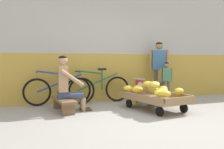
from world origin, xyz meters
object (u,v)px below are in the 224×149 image
(weighing_scale, at_px, (139,84))
(bicycle_far_left, at_px, (98,88))
(vendor_seated, at_px, (67,84))
(shopping_bag, at_px, (143,100))
(customer_adult, at_px, (159,64))
(customer_child, at_px, (166,77))
(bicycle_near_left, at_px, (60,90))
(banana_cart, at_px, (155,99))
(plastic_crate, at_px, (139,96))
(low_bench, at_px, (63,102))

(weighing_scale, xyz_separation_m, bicycle_far_left, (-0.96, 0.34, -0.10))
(vendor_seated, xyz_separation_m, shopping_bag, (1.76, 0.05, -0.45))
(weighing_scale, distance_m, bicycle_far_left, 1.03)
(vendor_seated, bearing_deg, customer_adult, 15.20)
(customer_adult, relative_size, customer_child, 1.53)
(customer_adult, xyz_separation_m, shopping_bag, (-0.81, -0.65, -0.83))
(vendor_seated, relative_size, bicycle_near_left, 0.69)
(vendor_seated, bearing_deg, weighing_scale, 14.07)
(customer_adult, height_order, shopping_bag, customer_adult)
(vendor_seated, bearing_deg, shopping_bag, 1.63)
(banana_cart, height_order, bicycle_near_left, bicycle_near_left)
(customer_child, bearing_deg, plastic_crate, 171.14)
(customer_child, bearing_deg, banana_cart, -133.86)
(plastic_crate, bearing_deg, banana_cart, -97.26)
(low_bench, relative_size, customer_child, 1.12)
(bicycle_far_left, distance_m, customer_child, 1.76)
(bicycle_near_left, xyz_separation_m, customer_adult, (2.61, -0.09, 0.60))
(plastic_crate, xyz_separation_m, customer_adult, (0.70, 0.23, 0.80))
(banana_cart, distance_m, customer_child, 1.27)
(banana_cart, bearing_deg, low_bench, 164.08)
(vendor_seated, height_order, customer_adult, customer_adult)
(vendor_seated, height_order, weighing_scale, vendor_seated)
(vendor_seated, height_order, shopping_bag, vendor_seated)
(bicycle_near_left, bearing_deg, vendor_seated, -86.90)
(customer_child, distance_m, shopping_bag, 1.01)
(banana_cart, xyz_separation_m, vendor_seated, (-1.74, 0.52, 0.33))
(bicycle_near_left, height_order, customer_child, customer_child)
(low_bench, relative_size, vendor_seated, 0.98)
(bicycle_near_left, relative_size, customer_child, 1.65)
(low_bench, distance_m, bicycle_far_left, 1.29)
(banana_cart, distance_m, weighing_scale, 1.01)
(customer_child, bearing_deg, low_bench, -172.51)
(bicycle_near_left, bearing_deg, plastic_crate, -9.39)
(plastic_crate, relative_size, weighing_scale, 1.20)
(low_bench, xyz_separation_m, bicycle_far_left, (0.99, 0.81, 0.15))
(plastic_crate, distance_m, bicycle_far_left, 1.04)
(banana_cart, distance_m, shopping_bag, 0.58)
(banana_cart, xyz_separation_m, customer_child, (0.84, 0.87, 0.38))
(shopping_bag, bearing_deg, vendor_seated, -178.37)
(banana_cart, xyz_separation_m, low_bench, (-1.83, 0.52, -0.04))
(bicycle_far_left, height_order, customer_child, customer_child)
(plastic_crate, relative_size, customer_child, 0.36)
(banana_cart, bearing_deg, shopping_bag, 88.70)
(banana_cart, relative_size, customer_child, 1.56)
(low_bench, bearing_deg, plastic_crate, 13.30)
(customer_adult, bearing_deg, bicycle_near_left, 178.06)
(banana_cart, height_order, shopping_bag, banana_cart)
(low_bench, bearing_deg, banana_cart, -15.92)
(vendor_seated, relative_size, weighing_scale, 3.80)
(customer_adult, bearing_deg, bicycle_far_left, 176.04)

